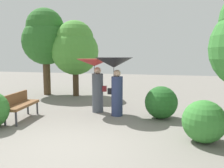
{
  "coord_description": "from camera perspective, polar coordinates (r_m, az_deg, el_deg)",
  "views": [
    {
      "loc": [
        2.14,
        -4.28,
        1.98
      ],
      "look_at": [
        0.0,
        3.72,
        0.95
      ],
      "focal_mm": 36.29,
      "sensor_mm": 36.0,
      "label": 1
    }
  ],
  "objects": [
    {
      "name": "tree_near_left",
      "position": [
        11.36,
        -9.28,
        9.01
      ],
      "size": [
        2.29,
        2.29,
        3.7
      ],
      "color": "#42301E",
      "rests_on": "ground"
    },
    {
      "name": "bush_path_right",
      "position": [
        5.65,
        22.13,
        -8.73
      ],
      "size": [
        0.98,
        0.98,
        0.98
      ],
      "primitive_type": "sphere",
      "color": "#387F33",
      "rests_on": "ground"
    },
    {
      "name": "bush_behind_bench",
      "position": [
        7.36,
        12.27,
        -4.56
      ],
      "size": [
        1.03,
        1.03,
        1.03
      ],
      "primitive_type": "sphere",
      "color": "#235B23",
      "rests_on": "ground"
    },
    {
      "name": "person_right",
      "position": [
        7.43,
        0.68,
        3.19
      ],
      "size": [
        1.26,
        1.26,
        1.93
      ],
      "rotation": [
        0.0,
        0.0,
        1.55
      ],
      "color": "navy",
      "rests_on": "ground"
    },
    {
      "name": "ground_plane",
      "position": [
        5.17,
        -11.12,
        -15.57
      ],
      "size": [
        40.0,
        40.0,
        0.0
      ],
      "primitive_type": "plane",
      "color": "slate"
    },
    {
      "name": "person_left",
      "position": [
        7.96,
        -4.17,
        2.79
      ],
      "size": [
        1.26,
        1.26,
        1.88
      ],
      "rotation": [
        0.0,
        0.0,
        1.55
      ],
      "color": "#474C56",
      "rests_on": "ground"
    },
    {
      "name": "tree_mid_left",
      "position": [
        12.1,
        -16.43,
        11.24
      ],
      "size": [
        2.33,
        2.33,
        4.35
      ],
      "color": "#4C3823",
      "rests_on": "ground"
    },
    {
      "name": "park_bench",
      "position": [
        7.64,
        -22.27,
        -4.56
      ],
      "size": [
        0.7,
        1.55,
        0.83
      ],
      "rotation": [
        0.0,
        0.0,
        1.71
      ],
      "color": "#38383D",
      "rests_on": "ground"
    }
  ]
}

